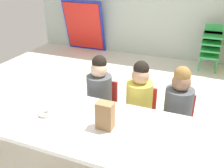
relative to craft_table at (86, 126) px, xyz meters
name	(u,v)px	position (x,y,z in m)	size (l,w,h in m)	color
ground_plane	(114,127)	(-0.07, 0.80, -0.55)	(5.54, 5.39, 0.02)	silver
craft_table	(86,126)	(0.00, 0.00, 0.00)	(2.15, 0.79, 0.58)	white
seated_child_near_camera	(100,89)	(-0.16, 0.62, 0.01)	(0.32, 0.31, 0.92)	red
seated_child_middle_seat	(140,97)	(0.27, 0.62, 0.01)	(0.32, 0.31, 0.92)	red
seated_child_far_right	(179,104)	(0.64, 0.62, 0.01)	(0.32, 0.31, 0.92)	red
kid_chair_green_stack	(211,45)	(0.87, 3.11, -0.08)	(0.32, 0.30, 0.80)	green
folded_activity_table	(84,26)	(-1.74, 3.30, 0.00)	(0.90, 0.29, 1.09)	#1E33BF
paper_bag_brown	(105,116)	(0.17, -0.01, 0.15)	(0.13, 0.09, 0.22)	#9E754C
paper_plate_near_edge	(46,115)	(-0.36, -0.04, 0.05)	(0.18, 0.18, 0.01)	white
paper_plate_center_table	(51,101)	(-0.45, 0.18, 0.05)	(0.18, 0.18, 0.01)	white
donut_powdered_on_plate	(45,113)	(-0.36, -0.04, 0.07)	(0.12, 0.12, 0.04)	white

